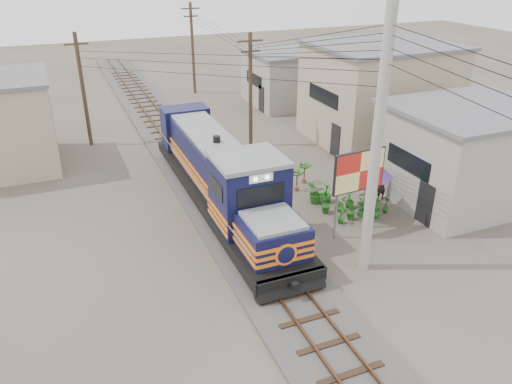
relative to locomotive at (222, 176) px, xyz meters
name	(u,v)px	position (x,y,z in m)	size (l,w,h in m)	color
ground	(277,280)	(0.00, -6.41, -1.68)	(120.00, 120.00, 0.00)	#473F35
ballast	(201,178)	(0.00, 3.59, -1.60)	(3.60, 70.00, 0.16)	#595651
track	(201,175)	(0.00, 3.59, -1.42)	(1.15, 70.00, 0.12)	#51331E
locomotive	(222,176)	(0.00, 0.00, 0.00)	(2.83, 15.40, 3.82)	black
utility_pole_main	(376,149)	(3.50, -6.91, 3.32)	(0.40, 0.40, 10.00)	#9E9B93
wooden_pole_mid	(250,88)	(4.50, 7.59, 2.00)	(1.60, 0.24, 7.00)	#4C3826
wooden_pole_far	(193,47)	(4.80, 21.59, 2.25)	(1.60, 0.24, 7.50)	#4C3826
wooden_pole_left	(83,88)	(-5.00, 11.59, 2.00)	(1.60, 0.24, 7.00)	#4C3826
power_lines	(200,41)	(-0.14, 2.09, 5.89)	(9.65, 19.00, 3.30)	black
shophouse_front	(467,154)	(11.50, -3.41, 0.68)	(7.35, 6.30, 4.70)	gray
shophouse_mid	(378,93)	(12.50, 5.59, 1.43)	(8.40, 7.35, 6.20)	tan
shophouse_back	(289,77)	(11.00, 15.59, 0.43)	(6.30, 6.30, 4.20)	gray
billboard	(359,173)	(4.62, -4.43, 1.19)	(2.51, 0.31, 3.88)	#99999E
market_umbrella	(367,170)	(5.90, -3.20, 0.65)	(2.83, 2.83, 2.65)	black
vendor	(381,186)	(7.63, -2.12, -0.92)	(0.55, 0.36, 1.52)	black
plant_nursery	(342,201)	(5.24, -2.34, -1.21)	(3.41, 3.27, 1.07)	#23651C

